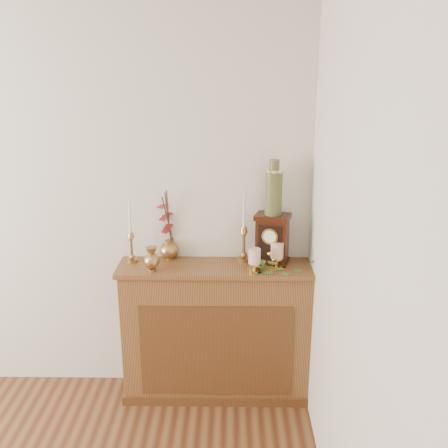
{
  "coord_description": "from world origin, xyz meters",
  "views": [
    {
      "loc": [
        1.5,
        -0.96,
        2.18
      ],
      "look_at": [
        1.45,
        2.05,
        1.22
      ],
      "focal_mm": 42.0,
      "sensor_mm": 36.0,
      "label": 1
    }
  ],
  "objects_px": {
    "candlestick_center": "(244,238)",
    "mantel_clock": "(272,239)",
    "bud_vase": "(152,259)",
    "ginger_jar": "(167,226)",
    "ceramic_vase": "(274,190)",
    "candlestick_left": "(131,242)"
  },
  "relations": [
    {
      "from": "candlestick_center",
      "to": "ginger_jar",
      "type": "height_order",
      "value": "candlestick_center"
    },
    {
      "from": "bud_vase",
      "to": "ginger_jar",
      "type": "relative_size",
      "value": 0.33
    },
    {
      "from": "ceramic_vase",
      "to": "candlestick_left",
      "type": "bearing_deg",
      "value": -179.44
    },
    {
      "from": "candlestick_center",
      "to": "mantel_clock",
      "type": "relative_size",
      "value": 1.48
    },
    {
      "from": "bud_vase",
      "to": "ginger_jar",
      "type": "xyz_separation_m",
      "value": [
        0.07,
        0.24,
        0.13
      ]
    },
    {
      "from": "candlestick_left",
      "to": "mantel_clock",
      "type": "xyz_separation_m",
      "value": [
        0.89,
        0.01,
        0.02
      ]
    },
    {
      "from": "candlestick_center",
      "to": "ceramic_vase",
      "type": "xyz_separation_m",
      "value": [
        0.18,
        -0.02,
        0.32
      ]
    },
    {
      "from": "bud_vase",
      "to": "mantel_clock",
      "type": "distance_m",
      "value": 0.76
    },
    {
      "from": "ceramic_vase",
      "to": "bud_vase",
      "type": "bearing_deg",
      "value": -167.96
    },
    {
      "from": "candlestick_left",
      "to": "bud_vase",
      "type": "relative_size",
      "value": 2.61
    },
    {
      "from": "bud_vase",
      "to": "mantel_clock",
      "type": "bearing_deg",
      "value": 11.85
    },
    {
      "from": "candlestick_center",
      "to": "bud_vase",
      "type": "xyz_separation_m",
      "value": [
        -0.56,
        -0.18,
        -0.08
      ]
    },
    {
      "from": "bud_vase",
      "to": "ceramic_vase",
      "type": "distance_m",
      "value": 0.86
    },
    {
      "from": "candlestick_center",
      "to": "ceramic_vase",
      "type": "height_order",
      "value": "ceramic_vase"
    },
    {
      "from": "ginger_jar",
      "to": "bud_vase",
      "type": "bearing_deg",
      "value": -106.41
    },
    {
      "from": "ginger_jar",
      "to": "ceramic_vase",
      "type": "bearing_deg",
      "value": -7.02
    },
    {
      "from": "bud_vase",
      "to": "ceramic_vase",
      "type": "bearing_deg",
      "value": 12.04
    },
    {
      "from": "bud_vase",
      "to": "mantel_clock",
      "type": "height_order",
      "value": "mantel_clock"
    },
    {
      "from": "bud_vase",
      "to": "ginger_jar",
      "type": "bearing_deg",
      "value": 73.59
    },
    {
      "from": "candlestick_left",
      "to": "ginger_jar",
      "type": "bearing_deg",
      "value": 22.44
    },
    {
      "from": "candlestick_left",
      "to": "bud_vase",
      "type": "height_order",
      "value": "candlestick_left"
    },
    {
      "from": "mantel_clock",
      "to": "bud_vase",
      "type": "bearing_deg",
      "value": -151.44
    }
  ]
}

